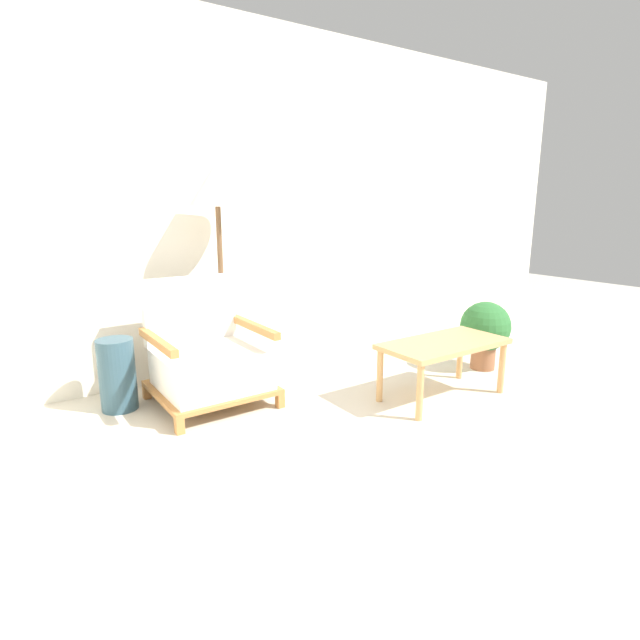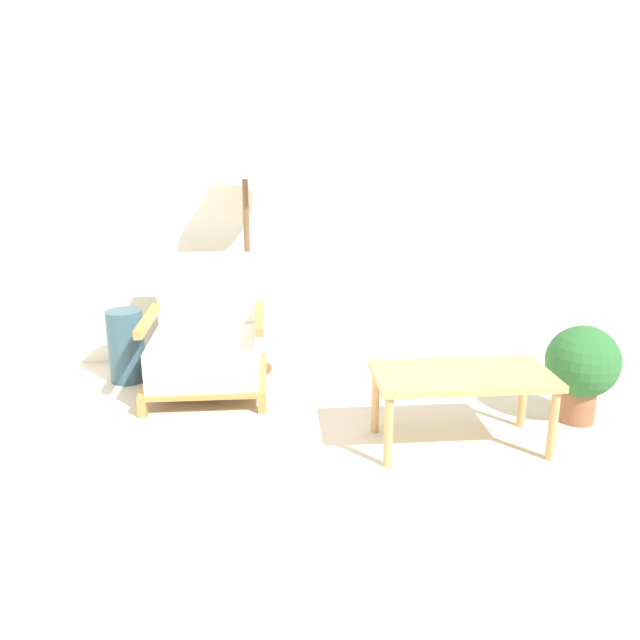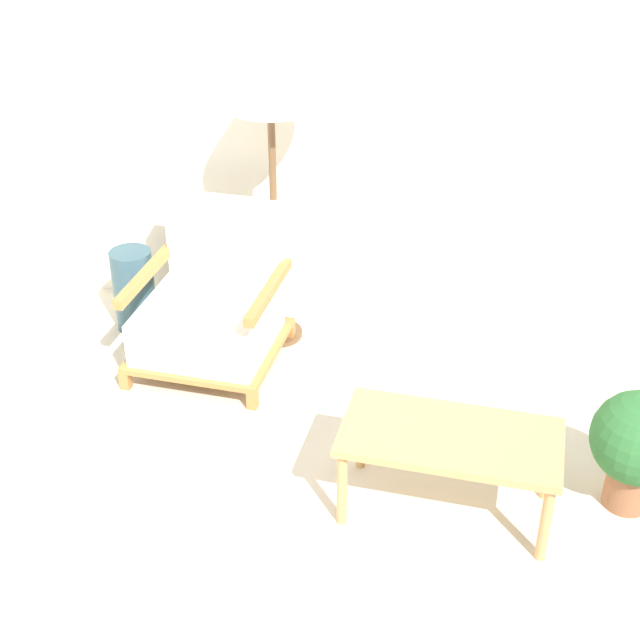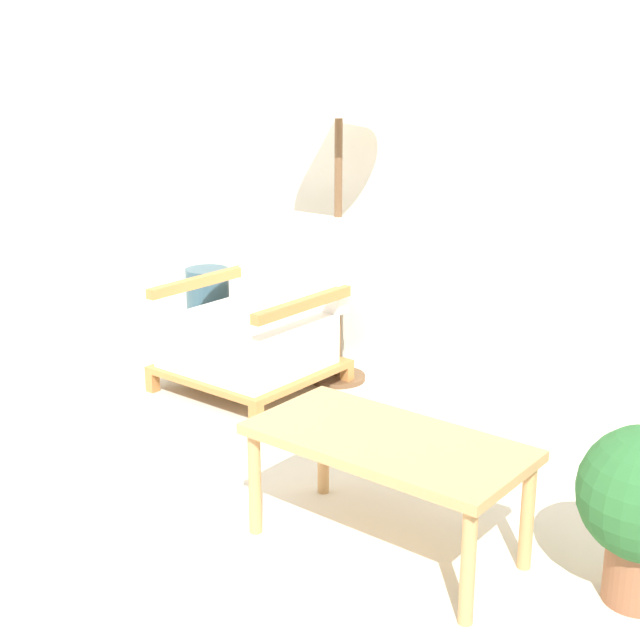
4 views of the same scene
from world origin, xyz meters
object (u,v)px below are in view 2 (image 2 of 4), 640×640
Objects in this scene: vase at (126,346)px; potted_plant at (582,366)px; coffee_table at (462,382)px; armchair at (207,345)px; floor_lamp at (244,165)px.

vase is 0.86× the size of potted_plant.
potted_plant reaches higher than coffee_table.
coffee_table is (1.37, -0.86, 0.06)m from armchair.
floor_lamp reaches higher than armchair.
floor_lamp is 3.38× the size of vase.
vase is 2.80m from potted_plant.
floor_lamp is at bearing 50.43° from armchair.
floor_lamp is 2.34m from potted_plant.
floor_lamp is at bearing 153.05° from potted_plant.
coffee_table is at bearing -32.12° from armchair.
armchair is at bearing 163.50° from potted_plant.
armchair is at bearing 147.88° from coffee_table.
potted_plant is at bearing -16.50° from armchair.
coffee_table is at bearing -46.74° from floor_lamp.
armchair reaches higher than coffee_table.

